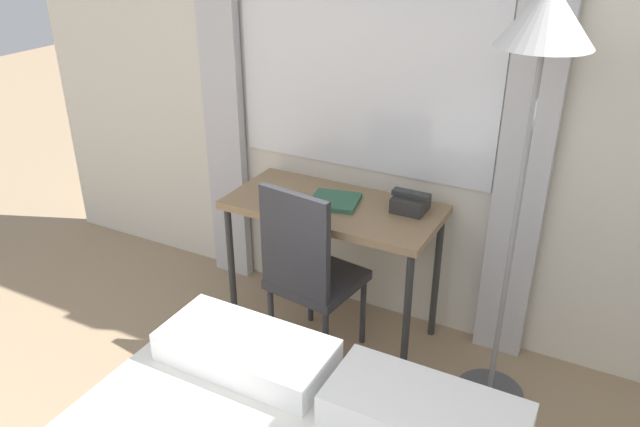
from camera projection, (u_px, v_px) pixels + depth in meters
name	position (u px, v px, depth m)	size (l,w,h in m)	color
wall_back_with_window	(400.00, 77.00, 3.04)	(4.84, 0.13, 2.70)	silver
desk	(333.00, 217.00, 3.14)	(1.07, 0.52, 0.77)	#937551
desk_chair	(308.00, 268.00, 3.03)	(0.45, 0.45, 0.96)	#333338
standing_lamp	(540.00, 66.00, 2.28)	(0.36, 0.36, 1.87)	#4C4C51
telephone	(410.00, 202.00, 3.02)	(0.18, 0.16, 0.10)	#2D2D2D
book	(335.00, 201.00, 3.11)	(0.27, 0.26, 0.02)	#33664C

